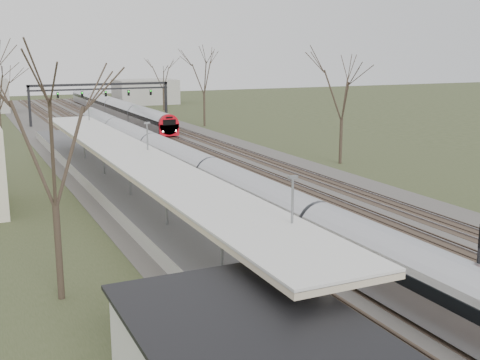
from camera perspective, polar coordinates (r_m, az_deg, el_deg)
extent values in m
cube|color=#474442|center=(65.06, -7.44, 2.50)|extent=(24.00, 160.00, 0.10)
cube|color=#4C3828|center=(63.51, -12.59, 2.11)|extent=(2.60, 160.00, 0.06)
cube|color=gray|center=(63.35, -13.23, 2.12)|extent=(0.07, 160.00, 0.12)
cube|color=gray|center=(63.66, -11.97, 2.23)|extent=(0.07, 160.00, 0.12)
cube|color=#4C3828|center=(64.35, -9.56, 2.36)|extent=(2.60, 160.00, 0.06)
cube|color=gray|center=(64.15, -10.17, 2.37)|extent=(0.07, 160.00, 0.12)
cube|color=gray|center=(64.53, -8.94, 2.48)|extent=(0.07, 160.00, 0.12)
cube|color=#4C3828|center=(65.36, -6.60, 2.60)|extent=(2.60, 160.00, 0.06)
cube|color=gray|center=(65.12, -7.20, 2.62)|extent=(0.07, 160.00, 0.12)
cube|color=gray|center=(65.57, -6.01, 2.71)|extent=(0.07, 160.00, 0.12)
cube|color=#4C3828|center=(66.54, -3.74, 2.83)|extent=(2.60, 160.00, 0.06)
cube|color=gray|center=(66.27, -4.32, 2.85)|extent=(0.07, 160.00, 0.12)
cube|color=gray|center=(66.79, -3.17, 2.93)|extent=(0.07, 160.00, 0.12)
cube|color=#4C3828|center=(67.88, -0.99, 3.04)|extent=(2.60, 160.00, 0.06)
cube|color=gray|center=(67.58, -1.55, 3.06)|extent=(0.07, 160.00, 0.12)
cube|color=gray|center=(68.16, -0.44, 3.14)|extent=(0.07, 160.00, 0.12)
cube|color=#9E9B93|center=(46.04, -11.45, -1.10)|extent=(3.50, 69.00, 1.00)
cylinder|color=slate|center=(20.96, 7.21, -11.55)|extent=(0.14, 0.14, 3.00)
cylinder|color=slate|center=(27.59, -1.74, -5.54)|extent=(0.14, 0.14, 3.00)
cylinder|color=slate|center=(34.80, -7.00, -1.86)|extent=(0.14, 0.14, 3.00)
cylinder|color=slate|center=(42.29, -10.42, 0.54)|extent=(0.14, 0.14, 3.00)
cylinder|color=slate|center=(49.94, -12.80, 2.22)|extent=(0.14, 0.14, 3.00)
cylinder|color=slate|center=(57.69, -14.55, 3.44)|extent=(0.14, 0.14, 3.00)
cube|color=silver|center=(41.06, -10.14, 2.40)|extent=(4.10, 50.00, 0.12)
cube|color=beige|center=(41.09, -10.13, 2.17)|extent=(4.10, 50.00, 0.25)
cube|color=black|center=(91.95, -19.33, 6.60)|extent=(0.35, 0.35, 6.00)
cube|color=black|center=(96.25, -7.04, 7.41)|extent=(0.35, 0.35, 6.00)
cube|color=black|center=(93.36, -13.14, 8.83)|extent=(21.00, 0.35, 0.35)
cube|color=black|center=(93.40, -13.12, 8.40)|extent=(21.00, 0.25, 0.25)
cube|color=black|center=(92.13, -16.90, 7.71)|extent=(0.32, 0.22, 0.85)
sphere|color=#0CFF19|center=(91.97, -16.89, 7.86)|extent=(0.16, 0.16, 0.16)
cube|color=black|center=(92.71, -14.74, 7.85)|extent=(0.32, 0.22, 0.85)
sphere|color=#0CFF19|center=(92.55, -14.73, 8.00)|extent=(0.16, 0.16, 0.16)
cube|color=black|center=(93.41, -12.62, 7.99)|extent=(0.32, 0.22, 0.85)
sphere|color=#0CFF19|center=(93.26, -12.60, 8.14)|extent=(0.16, 0.16, 0.16)
cube|color=black|center=(94.24, -10.52, 8.11)|extent=(0.32, 0.22, 0.85)
sphere|color=#0CFF19|center=(94.09, -10.51, 8.26)|extent=(0.16, 0.16, 0.16)
cube|color=black|center=(95.19, -8.47, 8.22)|extent=(0.32, 0.22, 0.85)
sphere|color=#0CFF19|center=(95.04, -8.45, 8.37)|extent=(0.16, 0.16, 0.16)
cylinder|color=#2D231C|center=(27.73, -16.82, -6.53)|extent=(0.30, 0.30, 4.50)
cylinder|color=#2D231C|center=(59.25, 9.53, 3.64)|extent=(0.30, 0.30, 4.50)
cube|color=#A7AAB2|center=(52.46, -5.87, 1.37)|extent=(2.55, 75.00, 1.60)
cylinder|color=#A7AAB2|center=(52.34, -5.88, 2.07)|extent=(2.60, 74.70, 2.60)
cube|color=black|center=(52.32, -5.89, 2.18)|extent=(2.62, 74.40, 0.55)
cube|color=black|center=(52.64, -5.85, 0.38)|extent=(1.80, 74.00, 0.35)
cube|color=#A7AAB2|center=(105.14, -12.00, 6.60)|extent=(2.55, 60.00, 1.60)
cylinder|color=#A7AAB2|center=(105.08, -12.02, 6.95)|extent=(2.60, 59.70, 2.60)
cube|color=black|center=(105.07, -12.02, 7.00)|extent=(2.62, 59.40, 0.55)
cube|color=red|center=(76.52, -6.76, 4.73)|extent=(2.55, 0.50, 1.50)
cylinder|color=red|center=(76.48, -6.78, 5.25)|extent=(2.60, 0.60, 2.60)
cube|color=black|center=(76.19, -6.72, 5.45)|extent=(1.70, 0.12, 0.70)
sphere|color=white|center=(76.08, -7.32, 4.59)|extent=(0.22, 0.22, 0.22)
sphere|color=white|center=(76.62, -6.11, 4.68)|extent=(0.22, 0.22, 0.22)
cube|color=black|center=(105.23, -11.98, 6.10)|extent=(1.80, 59.00, 0.35)
cylinder|color=black|center=(26.75, 21.61, -8.14)|extent=(0.16, 0.16, 4.00)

